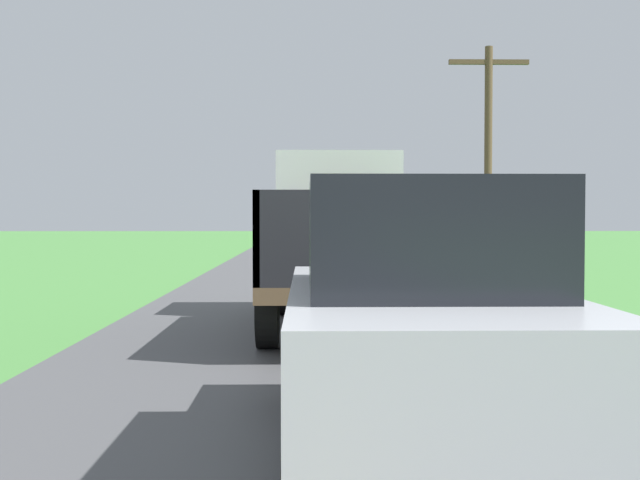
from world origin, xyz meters
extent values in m
cube|color=#2D2D30|center=(0.45, 11.51, 0.68)|extent=(0.90, 5.51, 0.24)
cube|color=brown|center=(0.45, 11.51, 0.88)|extent=(2.30, 5.80, 0.20)
cube|color=silver|center=(0.45, 13.46, 1.93)|extent=(2.10, 1.90, 1.90)
cube|color=black|center=(0.45, 14.41, 2.26)|extent=(1.78, 0.02, 0.76)
cube|color=#232328|center=(-0.66, 10.53, 1.53)|extent=(0.08, 3.85, 1.10)
cube|color=#232328|center=(1.56, 10.53, 1.53)|extent=(0.08, 3.85, 1.10)
cube|color=#232328|center=(0.45, 8.65, 1.53)|extent=(2.30, 0.08, 1.10)
cube|color=#232328|center=(0.45, 12.42, 1.53)|extent=(2.30, 0.08, 1.10)
cylinder|color=black|center=(-0.60, 13.31, 0.58)|extent=(0.28, 1.00, 1.00)
cylinder|color=black|center=(1.50, 13.31, 0.58)|extent=(0.28, 1.00, 1.00)
cylinder|color=black|center=(-0.60, 9.91, 0.58)|extent=(0.28, 1.00, 1.00)
cylinder|color=black|center=(1.50, 9.91, 0.58)|extent=(0.28, 1.00, 1.00)
ellipsoid|color=#86B42E|center=(1.00, 9.88, 1.49)|extent=(0.54, 0.66, 0.39)
ellipsoid|color=#99B222|center=(0.06, 9.56, 1.51)|extent=(0.51, 0.65, 0.48)
ellipsoid|color=#93C633|center=(0.34, 10.77, 1.79)|extent=(0.43, 0.55, 0.50)
ellipsoid|color=#83C12B|center=(1.11, 9.32, 1.16)|extent=(0.49, 0.59, 0.39)
ellipsoid|color=#85C025|center=(-0.24, 12.02, 1.50)|extent=(0.55, 0.56, 0.48)
ellipsoid|color=#8EBC2B|center=(0.49, 11.38, 1.46)|extent=(0.60, 0.61, 0.40)
ellipsoid|color=#96C635|center=(0.38, 11.67, 1.82)|extent=(0.41, 0.43, 0.49)
ellipsoid|color=#8FB934|center=(0.87, 9.50, 1.51)|extent=(0.50, 0.62, 0.50)
ellipsoid|color=#87C82F|center=(-0.02, 9.93, 1.19)|extent=(0.47, 0.46, 0.44)
ellipsoid|color=#98B82D|center=(0.49, 9.72, 1.48)|extent=(0.51, 0.63, 0.52)
ellipsoid|color=#90C82D|center=(0.29, 11.51, 1.13)|extent=(0.42, 0.49, 0.45)
ellipsoid|color=#8BB327|center=(-0.23, 10.30, 1.17)|extent=(0.49, 0.57, 0.40)
ellipsoid|color=#88C724|center=(1.00, 9.05, 1.45)|extent=(0.42, 0.47, 0.47)
ellipsoid|color=#94BE1F|center=(-0.33, 10.09, 1.19)|extent=(0.55, 0.54, 0.41)
cylinder|color=brown|center=(4.61, 19.48, 3.09)|extent=(0.20, 0.20, 6.18)
cube|color=brown|center=(4.61, 19.48, 5.78)|extent=(2.06, 0.12, 0.12)
cube|color=#B7BABF|center=(0.65, 5.41, 0.90)|extent=(1.70, 4.10, 0.80)
cube|color=black|center=(0.65, 5.21, 1.65)|extent=(1.44, 2.05, 0.70)
cylinder|color=black|center=(-0.12, 6.68, 0.40)|extent=(0.20, 0.64, 0.64)
cylinder|color=black|center=(1.42, 6.68, 0.40)|extent=(0.20, 0.64, 0.64)
cylinder|color=black|center=(-0.12, 4.14, 0.40)|extent=(0.20, 0.64, 0.64)
cylinder|color=black|center=(1.42, 4.14, 0.40)|extent=(0.20, 0.64, 0.64)
camera|label=1|loc=(-0.10, 0.30, 1.76)|focal=41.78mm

